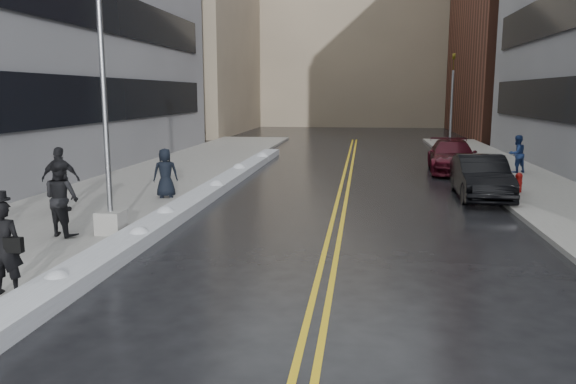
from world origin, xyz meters
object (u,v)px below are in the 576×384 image
(pedestrian_fedora, at_px, (4,248))
(pedestrian_east, at_px, (517,154))
(traffic_signal, at_px, (452,100))
(lamppost, at_px, (107,143))
(fire_hydrant, at_px, (519,181))
(pedestrian_c, at_px, (165,173))
(pedestrian_b, at_px, (62,198))
(car_maroon, at_px, (452,156))
(pedestrian_d, at_px, (61,179))
(car_black, at_px, (481,177))

(pedestrian_fedora, bearing_deg, pedestrian_east, -136.65)
(traffic_signal, distance_m, pedestrian_fedora, 29.09)
(lamppost, xyz_separation_m, pedestrian_east, (13.59, 13.46, -1.52))
(fire_hydrant, bearing_deg, pedestrian_c, -167.51)
(pedestrian_b, relative_size, pedestrian_east, 1.13)
(traffic_signal, bearing_deg, car_maroon, -97.36)
(fire_hydrant, relative_size, pedestrian_east, 0.42)
(fire_hydrant, height_order, pedestrian_c, pedestrian_c)
(pedestrian_fedora, xyz_separation_m, pedestrian_b, (-1.23, 4.18, 0.11))
(pedestrian_b, xyz_separation_m, pedestrian_east, (14.73, 13.82, -0.12))
(lamppost, relative_size, pedestrian_d, 3.77)
(pedestrian_c, bearing_deg, traffic_signal, -147.72)
(lamppost, distance_m, pedestrian_c, 5.42)
(pedestrian_fedora, bearing_deg, lamppost, -98.52)
(pedestrian_b, xyz_separation_m, car_maroon, (11.93, 14.62, -0.36))
(pedestrian_fedora, distance_m, car_maroon, 21.63)
(fire_hydrant, xyz_separation_m, pedestrian_b, (-13.43, -8.36, 0.58))
(lamppost, height_order, pedestrian_fedora, lamppost)
(pedestrian_east, relative_size, car_maroon, 0.32)
(pedestrian_b, height_order, car_maroon, pedestrian_b)
(pedestrian_fedora, height_order, pedestrian_d, pedestrian_d)
(pedestrian_c, bearing_deg, pedestrian_b, 60.31)
(fire_hydrant, height_order, pedestrian_east, pedestrian_east)
(lamppost, bearing_deg, fire_hydrant, 33.04)
(lamppost, xyz_separation_m, pedestrian_fedora, (0.10, -4.53, -1.51))
(pedestrian_east, bearing_deg, traffic_signal, -105.29)
(pedestrian_fedora, relative_size, car_maroon, 0.33)
(pedestrian_c, distance_m, pedestrian_d, 3.64)
(fire_hydrant, xyz_separation_m, traffic_signal, (-0.50, 14.00, 2.85))
(fire_hydrant, distance_m, pedestrian_d, 16.04)
(fire_hydrant, xyz_separation_m, car_black, (-1.52, -0.72, 0.24))
(traffic_signal, height_order, pedestrian_fedora, traffic_signal)
(pedestrian_fedora, bearing_deg, traffic_signal, -123.58)
(fire_hydrant, distance_m, traffic_signal, 14.30)
(car_black, bearing_deg, car_maroon, 91.15)
(fire_hydrant, height_order, car_maroon, car_maroon)
(traffic_signal, distance_m, pedestrian_d, 24.48)
(pedestrian_c, bearing_deg, lamppost, 72.19)
(fire_hydrant, distance_m, car_black, 1.70)
(pedestrian_east, distance_m, car_black, 6.80)
(pedestrian_d, distance_m, car_maroon, 17.98)
(pedestrian_b, xyz_separation_m, pedestrian_d, (-1.60, 2.79, 0.03))
(pedestrian_b, bearing_deg, pedestrian_c, -75.24)
(fire_hydrant, bearing_deg, car_maroon, 103.47)
(fire_hydrant, distance_m, car_maroon, 6.44)
(pedestrian_east, bearing_deg, pedestrian_c, 3.48)
(car_black, bearing_deg, pedestrian_b, -146.02)
(pedestrian_c, relative_size, car_maroon, 0.33)
(fire_hydrant, relative_size, traffic_signal, 0.12)
(lamppost, xyz_separation_m, fire_hydrant, (12.30, 8.00, -1.98))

